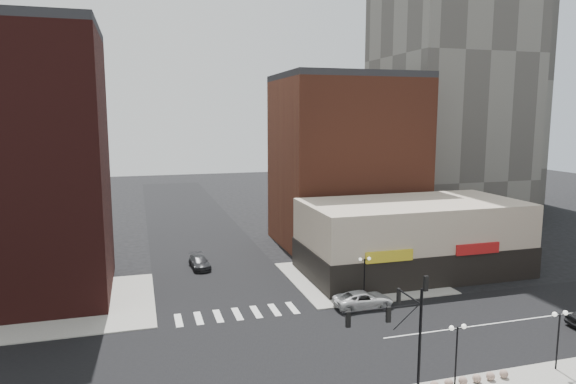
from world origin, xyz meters
name	(u,v)px	position (x,y,z in m)	size (l,w,h in m)	color
ground	(260,355)	(0.00, 0.00, 0.00)	(240.00, 240.00, 0.00)	black
road_ew	(260,355)	(0.00, 0.00, 0.01)	(200.00, 14.00, 0.02)	black
road_ns	(260,355)	(0.00, 0.00, 0.01)	(14.00, 200.00, 0.02)	black
sidewalk_nw	(70,305)	(-14.50, 14.50, 0.06)	(15.00, 15.00, 0.12)	gray
sidewalk_ne	(360,278)	(14.50, 14.50, 0.06)	(15.00, 15.00, 0.12)	gray
building_nw	(15,168)	(-19.00, 18.50, 12.50)	(16.00, 15.00, 25.00)	#361311
building_ne_midrise	(346,163)	(19.00, 29.50, 11.00)	(18.00, 15.00, 22.00)	brown
building_ne_row	(412,243)	(21.00, 15.00, 3.30)	(24.20, 12.20, 8.00)	#B9AA93
traffic_signal	(404,320)	(7.24, -7.83, 4.96)	(5.59, 3.09, 7.77)	black
street_lamp_se_a	(457,340)	(11.00, -8.00, 3.29)	(1.22, 0.32, 4.16)	black
street_lamp_se_b	(559,325)	(19.00, -8.00, 3.29)	(1.22, 0.32, 4.16)	black
street_lamp_ne	(365,267)	(12.00, 8.00, 3.29)	(1.22, 0.32, 4.16)	black
bollard_row	(470,380)	(12.12, -8.00, 0.40)	(5.81, 0.56, 0.56)	gray
white_suv	(363,300)	(11.25, 6.50, 0.76)	(2.52, 5.47, 1.52)	silver
dark_sedan_north	(200,262)	(-1.64, 23.04, 0.70)	(1.97, 4.84, 1.40)	black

